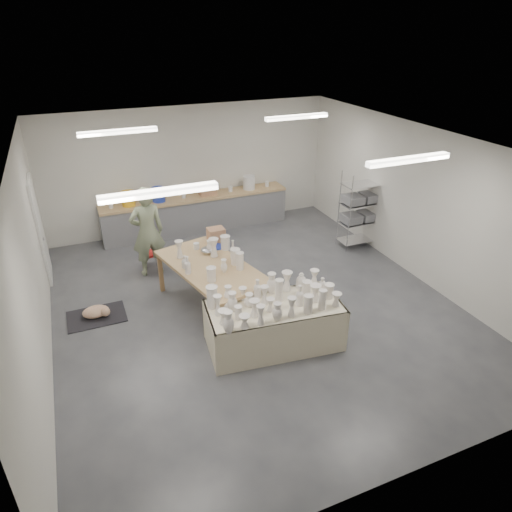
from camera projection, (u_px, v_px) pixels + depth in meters
name	position (u px, v px, depth m)	size (l,w,h in m)	color
room	(245.00, 200.00, 7.60)	(8.00, 8.02, 3.00)	#424449
back_counter	(196.00, 212.00, 11.29)	(4.60, 0.60, 1.24)	tan
wire_shelf	(360.00, 209.00, 10.33)	(0.88, 0.48, 1.80)	silver
drying_table	(273.00, 322.00, 7.28)	(2.23, 1.25, 1.12)	olive
work_table	(212.00, 262.00, 8.19)	(1.66, 2.49, 1.22)	tan
rug	(97.00, 316.00, 8.15)	(1.00, 0.70, 0.02)	black
cat	(97.00, 312.00, 8.09)	(0.55, 0.48, 0.20)	white
potter	(147.00, 232.00, 9.15)	(0.68, 0.45, 1.88)	#96A47F
red_stool	(148.00, 255.00, 9.67)	(0.39, 0.39, 0.33)	red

